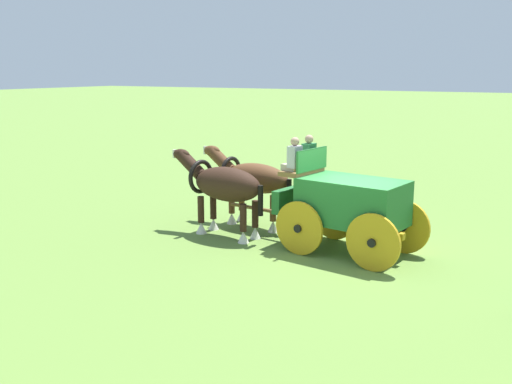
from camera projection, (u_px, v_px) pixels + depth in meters
name	position (u px, v px, depth m)	size (l,w,h in m)	color
ground_plane	(351.00, 253.00, 14.55)	(220.00, 220.00, 0.00)	olive
show_wagon	(347.00, 203.00, 14.38)	(5.57, 2.23, 2.82)	#236B2D
draft_horse_near	(223.00, 186.00, 15.90)	(3.18, 1.24, 2.25)	#331E14
draft_horse_off	(252.00, 180.00, 16.92)	(3.18, 1.16, 2.22)	brown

